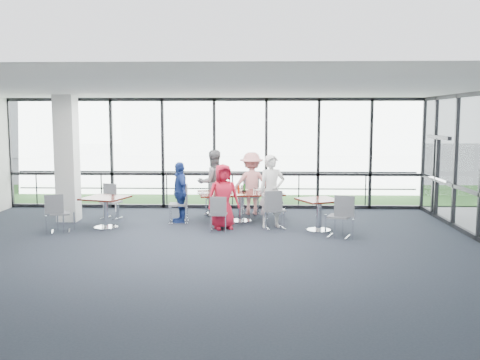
{
  "coord_description": "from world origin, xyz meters",
  "views": [
    {
      "loc": [
        1.2,
        -10.41,
        2.65
      ],
      "look_at": [
        0.81,
        2.71,
        1.1
      ],
      "focal_mm": 40.0,
      "sensor_mm": 36.0,
      "label": 1
    }
  ],
  "objects_px": {
    "chair_main_nr": "(275,210)",
    "chair_spare_r": "(339,216)",
    "diner_near_left": "(223,196)",
    "diner_far_left": "(213,183)",
    "side_table_right": "(319,204)",
    "diner_near_right": "(272,191)",
    "structural_column": "(67,159)",
    "diner_end": "(180,192)",
    "diner_far_right": "(252,183)",
    "chair_spare_la": "(60,213)",
    "chair_main_nl": "(218,214)",
    "main_table": "(240,197)",
    "chair_main_fl": "(215,197)",
    "chair_main_fr": "(251,196)",
    "side_table_left": "(105,201)",
    "chair_spare_lb": "(111,202)",
    "chair_main_end": "(178,204)"
  },
  "relations": [
    {
      "from": "diner_far_right",
      "to": "chair_spare_la",
      "type": "relative_size",
      "value": 1.93
    },
    {
      "from": "chair_main_nr",
      "to": "chair_main_fl",
      "type": "xyz_separation_m",
      "value": [
        -1.57,
        1.79,
        0.03
      ]
    },
    {
      "from": "diner_near_right",
      "to": "chair_main_nl",
      "type": "relative_size",
      "value": 2.16
    },
    {
      "from": "chair_spare_lb",
      "to": "diner_near_left",
      "type": "bearing_deg",
      "value": -178.28
    },
    {
      "from": "chair_main_fr",
      "to": "side_table_right",
      "type": "bearing_deg",
      "value": 124.14
    },
    {
      "from": "side_table_right",
      "to": "chair_main_nl",
      "type": "distance_m",
      "value": 2.36
    },
    {
      "from": "diner_near_left",
      "to": "diner_far_left",
      "type": "distance_m",
      "value": 1.78
    },
    {
      "from": "diner_far_left",
      "to": "chair_main_nr",
      "type": "relative_size",
      "value": 1.95
    },
    {
      "from": "structural_column",
      "to": "chair_spare_lb",
      "type": "distance_m",
      "value": 1.57
    },
    {
      "from": "chair_main_fl",
      "to": "chair_spare_r",
      "type": "xyz_separation_m",
      "value": [
        2.95,
        -2.67,
        -0.02
      ]
    },
    {
      "from": "side_table_right",
      "to": "diner_near_right",
      "type": "xyz_separation_m",
      "value": [
        -1.09,
        0.38,
        0.24
      ]
    },
    {
      "from": "diner_near_right",
      "to": "chair_main_nl",
      "type": "xyz_separation_m",
      "value": [
        -1.26,
        -0.48,
        -0.47
      ]
    },
    {
      "from": "diner_far_left",
      "to": "diner_end",
      "type": "xyz_separation_m",
      "value": [
        -0.75,
        -1.03,
        -0.12
      ]
    },
    {
      "from": "diner_far_left",
      "to": "diner_far_right",
      "type": "height_order",
      "value": "diner_far_left"
    },
    {
      "from": "diner_far_right",
      "to": "chair_main_nl",
      "type": "distance_m",
      "value": 2.38
    },
    {
      "from": "diner_end",
      "to": "chair_spare_r",
      "type": "height_order",
      "value": "diner_end"
    },
    {
      "from": "diner_far_left",
      "to": "chair_main_nl",
      "type": "xyz_separation_m",
      "value": [
        0.28,
        -2.02,
        -0.48
      ]
    },
    {
      "from": "structural_column",
      "to": "chair_main_fl",
      "type": "distance_m",
      "value": 3.97
    },
    {
      "from": "diner_near_right",
      "to": "chair_main_nr",
      "type": "height_order",
      "value": "diner_near_right"
    },
    {
      "from": "diner_near_right",
      "to": "side_table_left",
      "type": "bearing_deg",
      "value": 168.09
    },
    {
      "from": "diner_near_left",
      "to": "diner_far_right",
      "type": "xyz_separation_m",
      "value": [
        0.66,
        1.94,
        0.07
      ]
    },
    {
      "from": "diner_far_left",
      "to": "diner_end",
      "type": "height_order",
      "value": "diner_far_left"
    },
    {
      "from": "diner_near_left",
      "to": "chair_spare_la",
      "type": "xyz_separation_m",
      "value": [
        -3.74,
        -0.51,
        -0.34
      ]
    },
    {
      "from": "chair_main_nr",
      "to": "chair_spare_r",
      "type": "distance_m",
      "value": 1.64
    },
    {
      "from": "main_table",
      "to": "chair_spare_r",
      "type": "xyz_separation_m",
      "value": [
        2.23,
        -1.75,
        -0.17
      ]
    },
    {
      "from": "chair_main_fr",
      "to": "chair_spare_la",
      "type": "relative_size",
      "value": 1.09
    },
    {
      "from": "side_table_right",
      "to": "chair_main_fl",
      "type": "distance_m",
      "value": 3.28
    },
    {
      "from": "chair_spare_r",
      "to": "side_table_right",
      "type": "bearing_deg",
      "value": 140.11
    },
    {
      "from": "side_table_right",
      "to": "chair_spare_r",
      "type": "relative_size",
      "value": 1.22
    },
    {
      "from": "structural_column",
      "to": "diner_near_left",
      "type": "distance_m",
      "value": 4.21
    },
    {
      "from": "chair_main_end",
      "to": "chair_spare_r",
      "type": "relative_size",
      "value": 1.01
    },
    {
      "from": "diner_end",
      "to": "chair_spare_la",
      "type": "distance_m",
      "value": 2.89
    },
    {
      "from": "main_table",
      "to": "diner_far_left",
      "type": "relative_size",
      "value": 1.29
    },
    {
      "from": "diner_near_left",
      "to": "chair_main_nl",
      "type": "relative_size",
      "value": 1.91
    },
    {
      "from": "diner_far_left",
      "to": "chair_main_nl",
      "type": "distance_m",
      "value": 2.09
    },
    {
      "from": "chair_main_end",
      "to": "diner_near_right",
      "type": "bearing_deg",
      "value": 73.67
    },
    {
      "from": "diner_near_right",
      "to": "main_table",
      "type": "bearing_deg",
      "value": 122.91
    },
    {
      "from": "side_table_right",
      "to": "chair_main_nl",
      "type": "bearing_deg",
      "value": -177.57
    },
    {
      "from": "side_table_left",
      "to": "diner_far_right",
      "type": "relative_size",
      "value": 0.68
    },
    {
      "from": "diner_near_right",
      "to": "chair_spare_lb",
      "type": "height_order",
      "value": "diner_near_right"
    },
    {
      "from": "diner_far_left",
      "to": "structural_column",
      "type": "bearing_deg",
      "value": -9.87
    },
    {
      "from": "structural_column",
      "to": "diner_end",
      "type": "bearing_deg",
      "value": -3.75
    },
    {
      "from": "diner_near_right",
      "to": "diner_far_left",
      "type": "xyz_separation_m",
      "value": [
        -1.54,
        1.53,
        0.01
      ]
    },
    {
      "from": "chair_main_end",
      "to": "chair_spare_la",
      "type": "height_order",
      "value": "chair_main_end"
    },
    {
      "from": "diner_near_left",
      "to": "chair_main_nl",
      "type": "bearing_deg",
      "value": -127.07
    },
    {
      "from": "main_table",
      "to": "chair_main_fl",
      "type": "distance_m",
      "value": 1.17
    },
    {
      "from": "diner_far_left",
      "to": "main_table",
      "type": "bearing_deg",
      "value": 109.6
    },
    {
      "from": "side_table_left",
      "to": "chair_spare_lb",
      "type": "height_order",
      "value": "chair_spare_lb"
    },
    {
      "from": "diner_near_left",
      "to": "structural_column",
      "type": "bearing_deg",
      "value": 149.12
    },
    {
      "from": "side_table_left",
      "to": "chair_main_fr",
      "type": "xyz_separation_m",
      "value": [
        3.46,
        2.06,
        -0.17
      ]
    }
  ]
}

